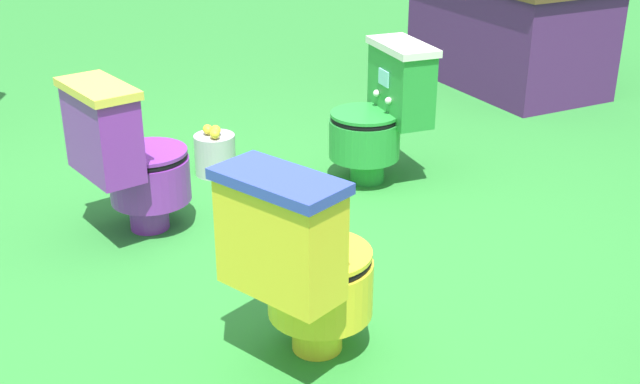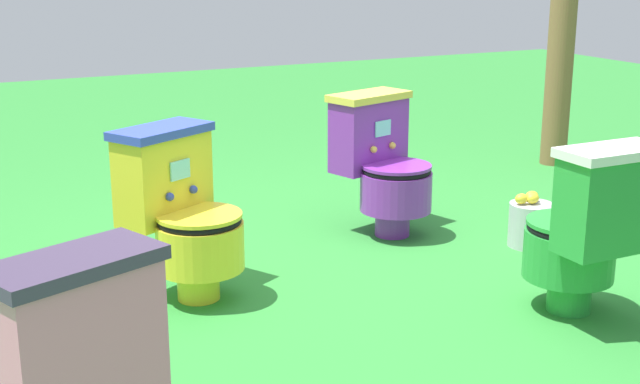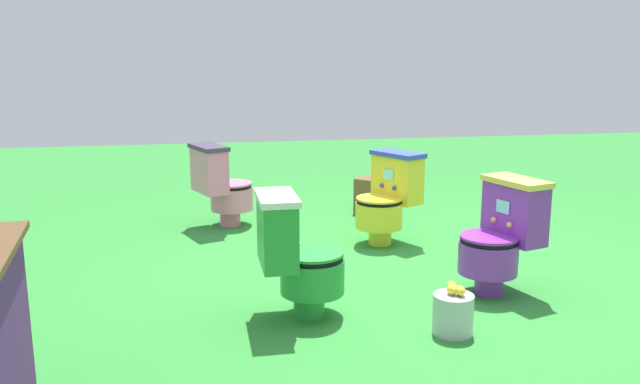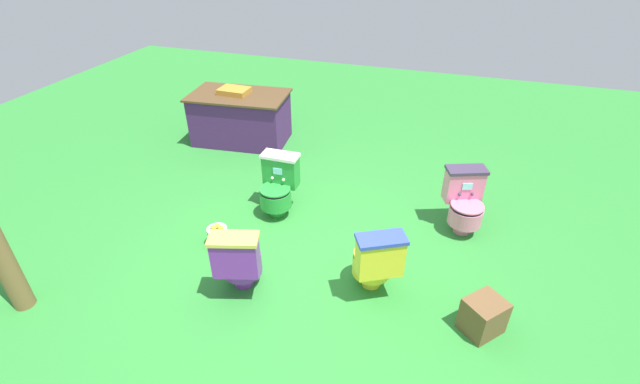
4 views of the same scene
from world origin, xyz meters
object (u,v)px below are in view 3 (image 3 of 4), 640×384
(toilet_green, at_px, (297,255))
(toilet_purple, at_px, (500,236))
(toilet_yellow, at_px, (387,197))
(small_crate, at_px, (375,195))
(toilet_pink, at_px, (222,185))
(lemon_bucket, at_px, (453,313))

(toilet_green, distance_m, toilet_purple, 1.33)
(toilet_yellow, height_order, small_crate, toilet_yellow)
(toilet_pink, height_order, lemon_bucket, toilet_pink)
(small_crate, relative_size, lemon_bucket, 1.20)
(toilet_purple, bearing_deg, toilet_pink, 23.78)
(small_crate, height_order, lemon_bucket, small_crate)
(toilet_green, relative_size, toilet_pink, 1.00)
(toilet_yellow, distance_m, toilet_purple, 1.26)
(toilet_pink, relative_size, small_crate, 2.19)
(toilet_pink, bearing_deg, toilet_yellow, 38.54)
(toilet_green, distance_m, small_crate, 2.61)
(toilet_yellow, distance_m, toilet_pink, 1.47)
(lemon_bucket, bearing_deg, toilet_pink, 24.41)
(toilet_yellow, relative_size, lemon_bucket, 2.63)
(toilet_pink, bearing_deg, lemon_bucket, 3.37)
(toilet_yellow, xyz_separation_m, small_crate, (0.99, -0.18, -0.20))
(toilet_yellow, bearing_deg, toilet_purple, 169.60)
(toilet_pink, distance_m, small_crate, 1.49)
(toilet_green, distance_m, lemon_bucket, 0.92)
(toilet_yellow, xyz_separation_m, toilet_pink, (0.75, 1.27, 0.00))
(toilet_yellow, height_order, toilet_pink, same)
(toilet_green, bearing_deg, lemon_bucket, 63.80)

